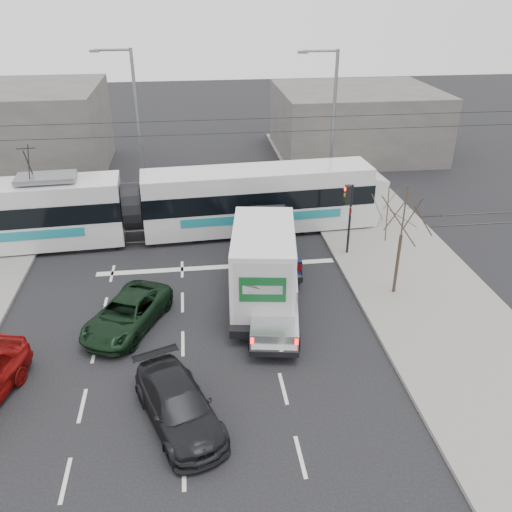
{
  "coord_description": "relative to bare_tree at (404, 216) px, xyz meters",
  "views": [
    {
      "loc": [
        -1.02,
        -17.17,
        12.53
      ],
      "look_at": [
        1.58,
        3.48,
        1.8
      ],
      "focal_mm": 38.0,
      "sensor_mm": 36.0,
      "label": 1
    }
  ],
  "objects": [
    {
      "name": "building_right",
      "position": [
        4.4,
        21.5,
        -1.29
      ],
      "size": [
        12.0,
        10.0,
        5.0
      ],
      "primitive_type": "cube",
      "color": "slate",
      "rests_on": "ground"
    },
    {
      "name": "navy_pickup",
      "position": [
        -4.92,
        3.85,
        -2.64
      ],
      "size": [
        2.27,
        5.6,
        2.34
      ],
      "rotation": [
        0.0,
        0.0,
        -0.02
      ],
      "color": "black",
      "rests_on": "ground"
    },
    {
      "name": "ground",
      "position": [
        -7.6,
        -2.5,
        -3.79
      ],
      "size": [
        120.0,
        120.0,
        0.0
      ],
      "primitive_type": "plane",
      "color": "black",
      "rests_on": "ground"
    },
    {
      "name": "tram",
      "position": [
        -11.8,
        7.18,
        -1.93
      ],
      "size": [
        25.79,
        4.15,
        5.24
      ],
      "rotation": [
        0.0,
        0.0,
        0.06
      ],
      "color": "silver",
      "rests_on": "ground"
    },
    {
      "name": "traffic_signal",
      "position": [
        -1.13,
        4.0,
        -1.05
      ],
      "size": [
        0.44,
        0.44,
        3.6
      ],
      "color": "black",
      "rests_on": "ground"
    },
    {
      "name": "rails",
      "position": [
        -7.6,
        7.5,
        -3.78
      ],
      "size": [
        60.0,
        1.6,
        0.03
      ],
      "primitive_type": "cube",
      "color": "#33302D",
      "rests_on": "ground"
    },
    {
      "name": "street_lamp_far",
      "position": [
        -11.79,
        13.5,
        1.32
      ],
      "size": [
        2.38,
        0.25,
        9.0
      ],
      "color": "slate",
      "rests_on": "ground"
    },
    {
      "name": "dark_car",
      "position": [
        -9.42,
        -6.62,
        -3.13
      ],
      "size": [
        3.36,
        4.95,
        1.33
      ],
      "primitive_type": "imported",
      "rotation": [
        0.0,
        0.0,
        0.36
      ],
      "color": "black",
      "rests_on": "ground"
    },
    {
      "name": "box_truck",
      "position": [
        -5.79,
        0.31,
        -2.01
      ],
      "size": [
        3.51,
        7.49,
        3.6
      ],
      "rotation": [
        0.0,
        0.0,
        -0.15
      ],
      "color": "black",
      "rests_on": "ground"
    },
    {
      "name": "building_left",
      "position": [
        -21.6,
        19.5,
        -0.79
      ],
      "size": [
        14.0,
        10.0,
        6.0
      ],
      "primitive_type": "cube",
      "color": "slate",
      "rests_on": "ground"
    },
    {
      "name": "catenary",
      "position": [
        -7.6,
        7.5,
        0.09
      ],
      "size": [
        60.0,
        0.2,
        7.0
      ],
      "color": "black",
      "rests_on": "ground"
    },
    {
      "name": "silver_pickup",
      "position": [
        -5.53,
        -1.34,
        -2.84
      ],
      "size": [
        2.66,
        5.51,
        1.92
      ],
      "rotation": [
        0.0,
        0.0,
        -0.17
      ],
      "color": "black",
      "rests_on": "ground"
    },
    {
      "name": "bare_tree",
      "position": [
        0.0,
        0.0,
        0.0
      ],
      "size": [
        2.4,
        2.4,
        5.0
      ],
      "color": "#47382B",
      "rests_on": "ground"
    },
    {
      "name": "street_lamp_near",
      "position": [
        -0.29,
        11.5,
        1.32
      ],
      "size": [
        2.38,
        0.25,
        9.0
      ],
      "color": "slate",
      "rests_on": "ground"
    },
    {
      "name": "green_car",
      "position": [
        -11.46,
        -1.1,
        -3.15
      ],
      "size": [
        3.86,
        5.07,
        1.28
      ],
      "primitive_type": "imported",
      "rotation": [
        0.0,
        0.0,
        -0.43
      ],
      "color": "black",
      "rests_on": "ground"
    },
    {
      "name": "sidewalk_right",
      "position": [
        1.4,
        -2.5,
        -3.72
      ],
      "size": [
        6.0,
        60.0,
        0.15
      ],
      "primitive_type": "cube",
      "color": "gray",
      "rests_on": "ground"
    }
  ]
}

